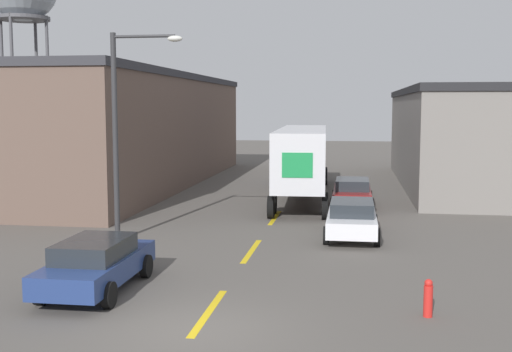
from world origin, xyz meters
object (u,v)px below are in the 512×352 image
Objects in this scene: parked_car_right_mid at (352,218)px; street_lamp at (124,121)px; semi_truck at (303,155)px; parked_car_right_far at (352,192)px; parked_car_left_near at (96,263)px; fire_hydrant at (428,298)px.

street_lamp is at bearing -167.20° from parked_car_right_mid.
semi_truck is 11.20m from parked_car_right_mid.
parked_car_left_near is (-6.90, -15.70, 0.00)m from parked_car_right_far.
parked_car_right_mid is 1.00× the size of parked_car_left_near.
parked_car_right_far is (2.70, -3.32, -1.59)m from semi_truck.
parked_car_right_mid reaches higher than fire_hydrant.
fire_hydrant is (10.23, -7.29, -4.05)m from street_lamp.
parked_car_right_mid is at bearing 101.34° from fire_hydrant.
parked_car_right_mid is at bearing 50.16° from parked_car_left_near.
parked_car_left_near is at bearing -129.84° from parked_car_right_mid.
parked_car_right_far is 5.09× the size of fire_hydrant.
semi_truck is 3.36× the size of parked_car_right_mid.
parked_car_right_far is at bearing 96.33° from fire_hydrant.
parked_car_right_mid is 10.77m from parked_car_left_near.
parked_car_right_far is at bearing -53.35° from semi_truck.
parked_car_right_mid is at bearing -78.34° from semi_truck.
semi_truck is at bearing 129.11° from parked_car_right_far.
semi_truck reaches higher than parked_car_left_near.
fire_hydrant is at bearing -83.67° from parked_car_right_far.
street_lamp reaches higher than parked_car_right_far.
semi_truck reaches higher than fire_hydrant.
parked_car_right_mid is (2.70, -10.75, -1.59)m from semi_truck.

